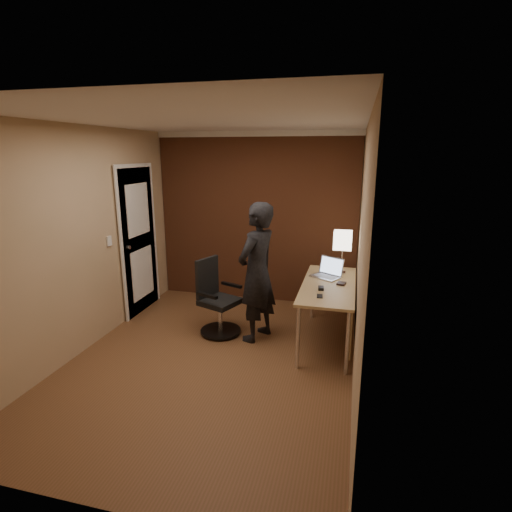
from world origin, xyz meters
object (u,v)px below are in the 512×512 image
Objects in this scene: phone at (320,296)px; wallet at (341,283)px; laptop at (328,271)px; office_chair at (216,302)px; desk at (335,295)px; person at (257,273)px; mouse at (321,288)px; desk_lamp at (343,241)px.

phone is 1.05× the size of wallet.
office_chair is at bearing -165.04° from laptop.
office_chair is at bearing -177.14° from desk.
person is at bearing 150.36° from phone.
wallet is at bearing 117.29° from person.
phone is at bearing -94.52° from mouse.
office_chair is at bearing -71.25° from person.
desk is at bearing -168.99° from wallet.
desk is 15.00× the size of mouse.
mouse is (-0.04, -0.51, -0.05)m from laptop.
desk_lamp is 1.02m from phone.
laptop is 3.62× the size of phone.
person is (-0.91, -0.09, 0.23)m from desk.
desk is 2.80× the size of desk_lamp.
desk is 0.49m from phone.
desk_lamp reaches higher than wallet.
person is (-0.76, 0.13, 0.09)m from mouse.
wallet is at bearing 3.24° from office_chair.
wallet is at bearing 61.20° from phone.
desk is 0.36m from laptop.
laptop reaches higher than office_chair.
desk_lamp is (0.05, 0.47, 0.55)m from desk.
desk is at bearing 2.86° from office_chair.
phone is 0.12× the size of office_chair.
office_chair is (-1.33, -0.36, -0.38)m from laptop.
mouse is at bearing -122.74° from desk.
person is (-0.80, -0.38, 0.04)m from laptop.
phone is at bearing -101.17° from desk_lamp.
phone is at bearing -106.96° from desk.
laptop is 0.51m from mouse.
office_chair is 0.67m from person.
desk is at bearing -95.45° from desk_lamp.
office_chair reaches higher than desk.
wallet is 0.07× the size of person.
wallet is at bearing -57.80° from laptop.
wallet reaches higher than desk.
office_chair is (-1.50, -0.08, -0.33)m from wallet.
desk_lamp is at bearing 20.20° from office_chair.
desk is 3.61× the size of laptop.
desk is at bearing -70.17° from laptop.
laptop is 0.74m from phone.
desk is 0.94m from person.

